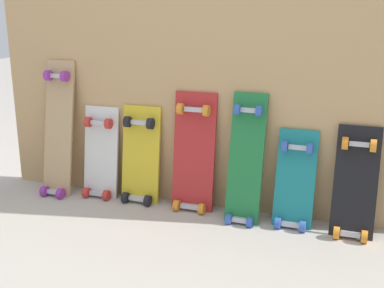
{
  "coord_description": "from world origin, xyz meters",
  "views": [
    {
      "loc": [
        0.83,
        -2.41,
        1.1
      ],
      "look_at": [
        0.0,
        -0.07,
        0.38
      ],
      "focal_mm": 46.69,
      "sensor_mm": 36.0,
      "label": 1
    }
  ],
  "objects_px": {
    "skateboard_white": "(100,158)",
    "skateboard_red": "(193,158)",
    "skateboard_green": "(245,165)",
    "skateboard_teal": "(295,186)",
    "skateboard_yellow": "(140,160)",
    "skateboard_natural": "(58,134)",
    "skateboard_black": "(355,189)"
  },
  "relations": [
    {
      "from": "skateboard_white",
      "to": "skateboard_red",
      "type": "distance_m",
      "value": 0.57
    },
    {
      "from": "skateboard_white",
      "to": "skateboard_black",
      "type": "xyz_separation_m",
      "value": [
        1.4,
        -0.04,
        0.0
      ]
    },
    {
      "from": "skateboard_black",
      "to": "skateboard_white",
      "type": "bearing_deg",
      "value": 178.57
    },
    {
      "from": "skateboard_natural",
      "to": "skateboard_red",
      "type": "relative_size",
      "value": 1.19
    },
    {
      "from": "skateboard_natural",
      "to": "skateboard_teal",
      "type": "distance_m",
      "value": 1.37
    },
    {
      "from": "skateboard_green",
      "to": "skateboard_teal",
      "type": "bearing_deg",
      "value": 3.08
    },
    {
      "from": "skateboard_green",
      "to": "skateboard_black",
      "type": "bearing_deg",
      "value": 0.3
    },
    {
      "from": "skateboard_natural",
      "to": "skateboard_green",
      "type": "xyz_separation_m",
      "value": [
        1.11,
        -0.0,
        -0.06
      ]
    },
    {
      "from": "skateboard_white",
      "to": "skateboard_black",
      "type": "relative_size",
      "value": 0.99
    },
    {
      "from": "skateboard_white",
      "to": "skateboard_yellow",
      "type": "bearing_deg",
      "value": 0.53
    },
    {
      "from": "skateboard_white",
      "to": "skateboard_red",
      "type": "xyz_separation_m",
      "value": [
        0.57,
        0.0,
        0.06
      ]
    },
    {
      "from": "skateboard_yellow",
      "to": "skateboard_black",
      "type": "xyz_separation_m",
      "value": [
        1.15,
        -0.04,
        -0.01
      ]
    },
    {
      "from": "skateboard_teal",
      "to": "skateboard_black",
      "type": "relative_size",
      "value": 0.93
    },
    {
      "from": "skateboard_natural",
      "to": "skateboard_black",
      "type": "height_order",
      "value": "skateboard_natural"
    },
    {
      "from": "skateboard_white",
      "to": "skateboard_teal",
      "type": "xyz_separation_m",
      "value": [
        1.11,
        -0.02,
        -0.02
      ]
    },
    {
      "from": "skateboard_green",
      "to": "skateboard_red",
      "type": "bearing_deg",
      "value": 172.45
    },
    {
      "from": "skateboard_black",
      "to": "skateboard_teal",
      "type": "bearing_deg",
      "value": 177.85
    },
    {
      "from": "skateboard_natural",
      "to": "skateboard_white",
      "type": "distance_m",
      "value": 0.28
    },
    {
      "from": "skateboard_yellow",
      "to": "skateboard_red",
      "type": "relative_size",
      "value": 0.86
    },
    {
      "from": "skateboard_green",
      "to": "skateboard_teal",
      "type": "height_order",
      "value": "skateboard_green"
    },
    {
      "from": "skateboard_red",
      "to": "skateboard_black",
      "type": "xyz_separation_m",
      "value": [
        0.83,
        -0.04,
        -0.06
      ]
    },
    {
      "from": "skateboard_black",
      "to": "skateboard_green",
      "type": "bearing_deg",
      "value": -179.7
    },
    {
      "from": "skateboard_white",
      "to": "skateboard_green",
      "type": "bearing_deg",
      "value": -2.52
    },
    {
      "from": "skateboard_red",
      "to": "skateboard_teal",
      "type": "bearing_deg",
      "value": -2.66
    },
    {
      "from": "skateboard_red",
      "to": "skateboard_teal",
      "type": "height_order",
      "value": "skateboard_red"
    },
    {
      "from": "skateboard_white",
      "to": "skateboard_yellow",
      "type": "relative_size",
      "value": 0.97
    },
    {
      "from": "skateboard_natural",
      "to": "skateboard_white",
      "type": "xyz_separation_m",
      "value": [
        0.25,
        0.03,
        -0.13
      ]
    },
    {
      "from": "skateboard_natural",
      "to": "skateboard_teal",
      "type": "bearing_deg",
      "value": 0.42
    },
    {
      "from": "skateboard_white",
      "to": "skateboard_green",
      "type": "distance_m",
      "value": 0.86
    },
    {
      "from": "skateboard_yellow",
      "to": "skateboard_green",
      "type": "height_order",
      "value": "skateboard_green"
    },
    {
      "from": "skateboard_white",
      "to": "skateboard_green",
      "type": "relative_size",
      "value": 0.81
    },
    {
      "from": "skateboard_natural",
      "to": "skateboard_yellow",
      "type": "relative_size",
      "value": 1.38
    }
  ]
}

